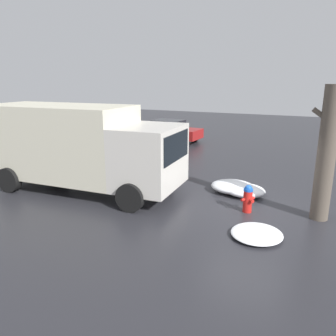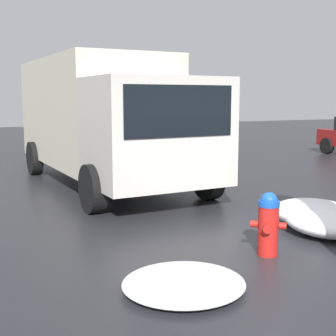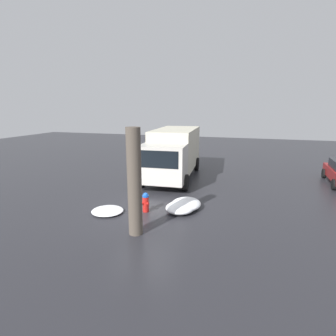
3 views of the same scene
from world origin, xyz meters
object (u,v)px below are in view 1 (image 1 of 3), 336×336
Objects in this scene: fire_hydrant at (248,198)px; delivery_truck at (78,145)px; tree_trunk at (326,154)px; parked_car at (170,131)px.

fire_hydrant is 6.20m from delivery_truck.
parked_car is (9.17, -9.25, -1.19)m from tree_trunk.
tree_trunk is 8.09m from delivery_truck.
parked_car reaches higher than fire_hydrant.
fire_hydrant is 2.50m from tree_trunk.
delivery_truck is at bearing 9.22° from parked_car.
delivery_truck is (6.06, 0.46, 1.22)m from fire_hydrant.
tree_trunk is 0.95× the size of parked_car.
delivery_truck is at bearing -136.77° from fire_hydrant.
fire_hydrant is at bearing 90.59° from delivery_truck.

